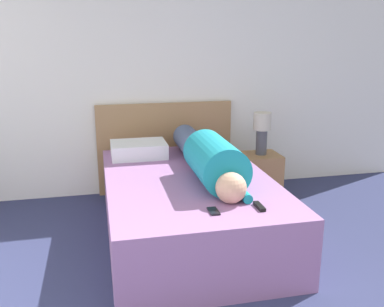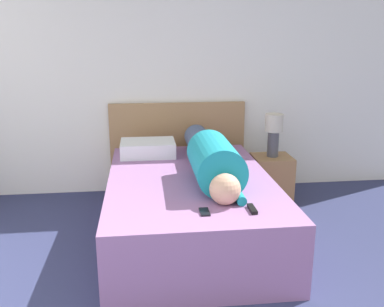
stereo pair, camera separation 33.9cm
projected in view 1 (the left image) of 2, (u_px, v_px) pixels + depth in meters
wall_back at (158, 74)px, 4.57m from camera, size 5.87×0.06×2.60m
bed at (188, 207)px, 3.68m from camera, size 1.36×2.09×0.54m
headboard at (165, 148)px, 4.73m from camera, size 1.48×0.04×0.99m
nightstand at (260, 176)px, 4.57m from camera, size 0.39×0.36×0.49m
table_lamp at (262, 129)px, 4.43m from camera, size 0.18×0.18×0.44m
person_lying at (208, 157)px, 3.61m from camera, size 0.37×1.73×0.37m
pillow_near_headboard at (139, 149)px, 4.21m from camera, size 0.53×0.40×0.14m
tv_remote at (259, 206)px, 2.96m from camera, size 0.04×0.15×0.02m
cell_phone at (213, 211)px, 2.89m from camera, size 0.06×0.13×0.01m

